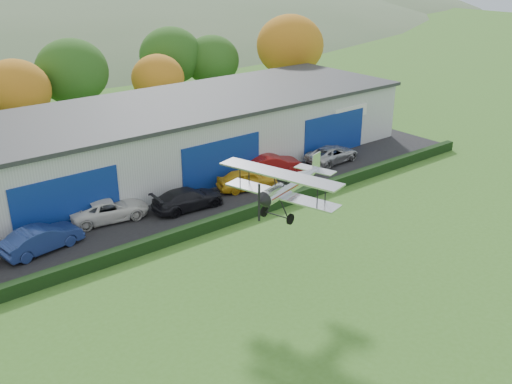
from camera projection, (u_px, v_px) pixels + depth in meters
ground at (421, 358)px, 25.28m from camera, size 300.00×300.00×0.00m
apron at (208, 195)px, 42.13m from camera, size 48.00×9.00×0.05m
hedge at (248, 212)px, 38.53m from camera, size 46.00×0.60×0.80m
hangar at (179, 134)px, 47.30m from camera, size 40.60×12.60×5.30m
tree_belt at (66, 80)px, 52.88m from camera, size 75.70×13.22×10.12m
car_1 at (42, 239)px, 33.99m from camera, size 4.97×2.42×1.57m
car_2 at (109, 209)px, 38.00m from camera, size 5.50×3.21×1.44m
car_3 at (188, 199)px, 39.63m from camera, size 5.21×2.40×1.48m
car_4 at (247, 179)px, 42.86m from camera, size 4.89×3.09×1.55m
car_5 at (271, 165)px, 45.72m from camera, size 5.22×3.09×1.62m
car_6 at (332, 154)px, 48.46m from camera, size 5.14×2.58×1.39m
biplane at (289, 184)px, 29.43m from camera, size 5.95×6.74×2.52m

